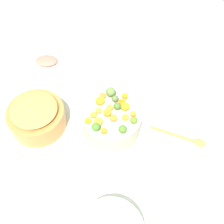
# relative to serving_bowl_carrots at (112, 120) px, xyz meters

# --- Properties ---
(tabletop) EXTENTS (2.40, 2.40, 0.02)m
(tabletop) POSITION_rel_serving_bowl_carrots_xyz_m (0.00, 0.03, -0.06)
(tabletop) COLOR silver
(tabletop) RESTS_ON ground
(serving_bowl_carrots) EXTENTS (0.26, 0.26, 0.11)m
(serving_bowl_carrots) POSITION_rel_serving_bowl_carrots_xyz_m (0.00, 0.00, 0.00)
(serving_bowl_carrots) COLOR #B5A995
(serving_bowl_carrots) RESTS_ON tabletop
(metal_pot) EXTENTS (0.25, 0.25, 0.10)m
(metal_pot) POSITION_rel_serving_bowl_carrots_xyz_m (0.15, -0.29, -0.00)
(metal_pot) COLOR #C77D40
(metal_pot) RESTS_ON tabletop
(stuffing_mound) EXTENTS (0.20, 0.20, 0.03)m
(stuffing_mound) POSITION_rel_serving_bowl_carrots_xyz_m (0.15, -0.29, 0.06)
(stuffing_mound) COLOR tan
(stuffing_mound) RESTS_ON metal_pot
(carrot_slice_0) EXTENTS (0.04, 0.04, 0.01)m
(carrot_slice_0) POSITION_rel_serving_bowl_carrots_xyz_m (-0.10, 0.00, 0.06)
(carrot_slice_0) COLOR orange
(carrot_slice_0) RESTS_ON serving_bowl_carrots
(carrot_slice_1) EXTENTS (0.06, 0.06, 0.01)m
(carrot_slice_1) POSITION_rel_serving_bowl_carrots_xyz_m (-0.03, -0.07, 0.06)
(carrot_slice_1) COLOR orange
(carrot_slice_1) RESTS_ON serving_bowl_carrots
(carrot_slice_2) EXTENTS (0.03, 0.03, 0.01)m
(carrot_slice_2) POSITION_rel_serving_bowl_carrots_xyz_m (0.09, 0.02, 0.06)
(carrot_slice_2) COLOR orange
(carrot_slice_2) RESTS_ON serving_bowl_carrots
(carrot_slice_3) EXTENTS (0.04, 0.04, 0.01)m
(carrot_slice_3) POSITION_rel_serving_bowl_carrots_xyz_m (-0.07, 0.01, 0.06)
(carrot_slice_3) COLOR orange
(carrot_slice_3) RESTS_ON serving_bowl_carrots
(carrot_slice_4) EXTENTS (0.05, 0.05, 0.01)m
(carrot_slice_4) POSITION_rel_serving_bowl_carrots_xyz_m (0.07, -0.02, 0.06)
(carrot_slice_4) COLOR orange
(carrot_slice_4) RESTS_ON serving_bowl_carrots
(carrot_slice_5) EXTENTS (0.04, 0.04, 0.01)m
(carrot_slice_5) POSITION_rel_serving_bowl_carrots_xyz_m (0.02, 0.02, 0.06)
(carrot_slice_5) COLOR orange
(carrot_slice_5) RESTS_ON serving_bowl_carrots
(carrot_slice_6) EXTENTS (0.04, 0.04, 0.01)m
(carrot_slice_6) POSITION_rel_serving_bowl_carrots_xyz_m (0.02, -0.05, 0.06)
(carrot_slice_6) COLOR orange
(carrot_slice_6) RESTS_ON serving_bowl_carrots
(carrot_slice_7) EXTENTS (0.03, 0.03, 0.01)m
(carrot_slice_7) POSITION_rel_serving_bowl_carrots_xyz_m (-0.01, 0.06, 0.06)
(carrot_slice_7) COLOR orange
(carrot_slice_7) RESTS_ON serving_bowl_carrots
(carrot_slice_8) EXTENTS (0.04, 0.04, 0.01)m
(carrot_slice_8) POSITION_rel_serving_bowl_carrots_xyz_m (0.01, -0.02, 0.06)
(carrot_slice_8) COLOR orange
(carrot_slice_8) RESTS_ON serving_bowl_carrots
(carrot_slice_9) EXTENTS (0.06, 0.06, 0.01)m
(carrot_slice_9) POSITION_rel_serving_bowl_carrots_xyz_m (-0.05, 0.04, 0.06)
(carrot_slice_9) COLOR orange
(carrot_slice_9) RESTS_ON serving_bowl_carrots
(carrot_slice_10) EXTENTS (0.04, 0.04, 0.01)m
(carrot_slice_10) POSITION_rel_serving_bowl_carrots_xyz_m (-0.06, -0.08, 0.06)
(carrot_slice_10) COLOR orange
(carrot_slice_10) RESTS_ON serving_bowl_carrots
(carrot_slice_11) EXTENTS (0.04, 0.04, 0.01)m
(carrot_slice_11) POSITION_rel_serving_bowl_carrots_xyz_m (0.08, -0.06, 0.06)
(carrot_slice_11) COLOR orange
(carrot_slice_11) RESTS_ON serving_bowl_carrots
(carrot_slice_12) EXTENTS (0.03, 0.03, 0.01)m
(carrot_slice_12) POSITION_rel_serving_bowl_carrots_xyz_m (-0.04, 0.08, 0.06)
(carrot_slice_12) COLOR orange
(carrot_slice_12) RESTS_ON serving_bowl_carrots
(carrot_slice_13) EXTENTS (0.03, 0.03, 0.01)m
(carrot_slice_13) POSITION_rel_serving_bowl_carrots_xyz_m (0.05, -0.06, 0.06)
(carrot_slice_13) COLOR orange
(carrot_slice_13) RESTS_ON serving_bowl_carrots
(carrot_slice_14) EXTENTS (0.03, 0.03, 0.01)m
(carrot_slice_14) POSITION_rel_serving_bowl_carrots_xyz_m (-0.02, -0.02, 0.06)
(carrot_slice_14) COLOR orange
(carrot_slice_14) RESTS_ON serving_bowl_carrots
(brussels_sprout_0) EXTENTS (0.04, 0.04, 0.04)m
(brussels_sprout_0) POSITION_rel_serving_bowl_carrots_xyz_m (-0.08, -0.05, 0.08)
(brussels_sprout_0) COLOR olive
(brussels_sprout_0) RESTS_ON serving_bowl_carrots
(brussels_sprout_1) EXTENTS (0.03, 0.03, 0.03)m
(brussels_sprout_1) POSITION_rel_serving_bowl_carrots_xyz_m (-0.01, 0.10, 0.07)
(brussels_sprout_1) COLOR olive
(brussels_sprout_1) RESTS_ON serving_bowl_carrots
(brussels_sprout_2) EXTENTS (0.03, 0.03, 0.03)m
(brussels_sprout_2) POSITION_rel_serving_bowl_carrots_xyz_m (-0.03, 0.01, 0.07)
(brussels_sprout_2) COLOR #47732C
(brussels_sprout_2) RESTS_ON serving_bowl_carrots
(brussels_sprout_3) EXTENTS (0.03, 0.03, 0.03)m
(brussels_sprout_3) POSITION_rel_serving_bowl_carrots_xyz_m (0.10, -0.02, 0.07)
(brussels_sprout_3) COLOR #468429
(brussels_sprout_3) RESTS_ON serving_bowl_carrots
(brussels_sprout_4) EXTENTS (0.03, 0.03, 0.03)m
(brussels_sprout_4) POSITION_rel_serving_bowl_carrots_xyz_m (-0.06, -0.02, 0.07)
(brussels_sprout_4) COLOR #557138
(brussels_sprout_4) RESTS_ON serving_bowl_carrots
(brussels_sprout_5) EXTENTS (0.03, 0.03, 0.03)m
(brussels_sprout_5) POSITION_rel_serving_bowl_carrots_xyz_m (0.05, 0.08, 0.07)
(brussels_sprout_5) COLOR #4E7C2B
(brussels_sprout_5) RESTS_ON serving_bowl_carrots
(wooden_spoon) EXTENTS (0.07, 0.25, 0.01)m
(wooden_spoon) POSITION_rel_serving_bowl_carrots_xyz_m (-0.11, 0.32, -0.05)
(wooden_spoon) COLOR #B58143
(wooden_spoon) RESTS_ON tabletop
(ham_plate) EXTENTS (0.22, 0.22, 0.01)m
(ham_plate) POSITION_rel_serving_bowl_carrots_xyz_m (-0.16, -0.50, -0.05)
(ham_plate) COLOR white
(ham_plate) RESTS_ON tabletop
(ham_slice_main) EXTENTS (0.13, 0.14, 0.03)m
(ham_slice_main) POSITION_rel_serving_bowl_carrots_xyz_m (-0.16, -0.50, -0.03)
(ham_slice_main) COLOR #C96F5C
(ham_slice_main) RESTS_ON ham_plate
(dish_towel) EXTENTS (0.21, 0.19, 0.01)m
(dish_towel) POSITION_rel_serving_bowl_carrots_xyz_m (-0.39, -0.30, -0.05)
(dish_towel) COLOR silver
(dish_towel) RESTS_ON tabletop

